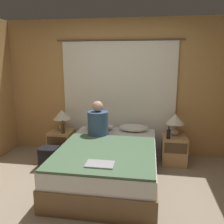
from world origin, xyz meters
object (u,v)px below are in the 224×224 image
nightstand_right (174,150)px  lamp_right (175,120)px  laptop_on_bed (100,164)px  backpack_on_floor (49,156)px  pillow_left (100,126)px  person_left_in_bed (98,122)px  beer_bottle_on_right_stand (168,134)px  pillow_right (134,128)px  beer_bottle_on_left_stand (63,128)px  lamp_left (62,116)px  bed (109,163)px  nightstand_left (62,143)px

nightstand_right → lamp_right: size_ratio=1.25×
laptop_on_bed → backpack_on_floor: (-1.07, 0.93, -0.36)m
nightstand_right → laptop_on_bed: size_ratio=1.43×
pillow_left → person_left_in_bed: (0.05, -0.36, 0.18)m
beer_bottle_on_right_stand → backpack_on_floor: size_ratio=0.60×
pillow_right → beer_bottle_on_right_stand: 0.63m
beer_bottle_on_left_stand → lamp_right: bearing=5.7°
pillow_right → person_left_in_bed: bearing=-147.7°
lamp_right → beer_bottle_on_right_stand: 0.30m
person_left_in_bed → lamp_left: bearing=154.7°
bed → lamp_right: size_ratio=5.21×
lamp_left → pillow_right: (1.34, -0.00, -0.17)m
bed → pillow_left: size_ratio=3.91×
pillow_right → laptop_on_bed: size_ratio=1.53×
nightstand_right → beer_bottle_on_right_stand: bearing=-133.1°
bed → nightstand_right: bearing=35.8°
beer_bottle_on_right_stand → bed: bearing=-145.9°
nightstand_left → beer_bottle_on_right_stand: (1.93, -0.13, 0.32)m
nightstand_left → lamp_right: lamp_right is taller
nightstand_left → pillow_right: (1.34, 0.07, 0.35)m
beer_bottle_on_left_stand → bed: bearing=-33.1°
lamp_right → pillow_left: bearing=-180.0°
beer_bottle_on_left_stand → laptop_on_bed: 1.64m
bed → nightstand_right: bed is taller
nightstand_left → backpack_on_floor: 0.52m
pillow_left → beer_bottle_on_right_stand: (1.22, -0.20, -0.02)m
pillow_left → laptop_on_bed: bearing=-77.9°
bed → pillow_right: (0.31, 0.81, 0.33)m
bed → beer_bottle_on_right_stand: size_ratio=9.41×
pillow_left → pillow_right: bearing=0.0°
pillow_left → pillow_right: size_ratio=1.00×
person_left_in_bed → backpack_on_floor: 1.00m
lamp_right → beer_bottle_on_left_stand: bearing=-174.3°
pillow_right → lamp_left: bearing=180.0°
nightstand_right → pillow_left: (-1.34, 0.07, 0.35)m
pillow_left → beer_bottle_on_left_stand: (-0.63, -0.20, -0.01)m
nightstand_right → person_left_in_bed: 1.42m
pillow_left → beer_bottle_on_left_stand: beer_bottle_on_left_stand is taller
laptop_on_bed → beer_bottle_on_right_stand: bearing=56.1°
nightstand_left → beer_bottle_on_right_stand: 1.96m
lamp_left → beer_bottle_on_right_stand: 1.95m
nightstand_left → pillow_left: bearing=5.5°
nightstand_left → beer_bottle_on_left_stand: size_ratio=2.04×
pillow_left → laptop_on_bed: size_ratio=1.53×
backpack_on_floor → lamp_left: bearing=87.4°
pillow_right → laptop_on_bed: (-0.29, -1.52, -0.02)m
lamp_left → beer_bottle_on_left_stand: size_ratio=1.64×
person_left_in_bed → backpack_on_floor: (-0.79, -0.23, -0.56)m
nightstand_right → beer_bottle_on_left_stand: bearing=-176.3°
nightstand_right → person_left_in_bed: size_ratio=0.82×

